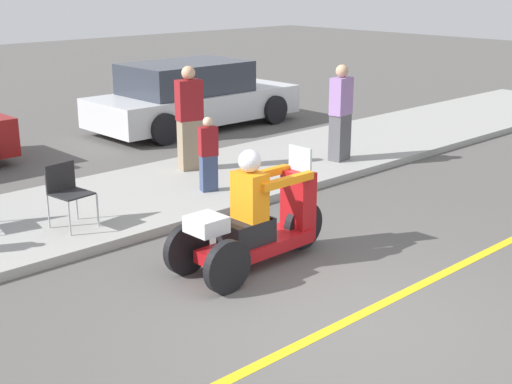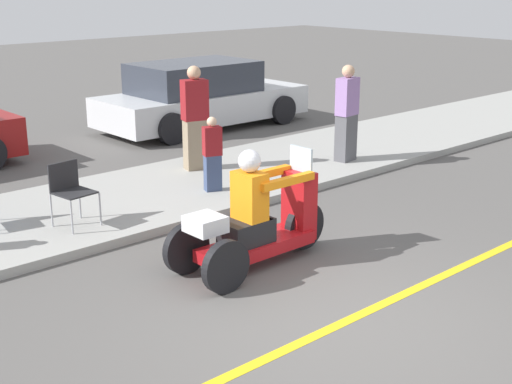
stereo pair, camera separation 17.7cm
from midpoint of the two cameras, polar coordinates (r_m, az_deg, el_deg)
ground_plane at (r=7.14m, az=7.89°, el=-10.24°), size 60.00×60.00×0.00m
lane_stripe at (r=7.35m, az=9.44°, el=-9.46°), size 24.00×0.12×0.01m
sidewalk_strip at (r=10.44m, az=-11.63°, el=-1.15°), size 28.00×2.80×0.12m
motorcycle_trike at (r=8.19m, az=0.65°, el=-2.60°), size 2.13×0.80×1.40m
spectator_by_tree at (r=10.65m, az=-3.03°, el=2.94°), size 0.31×0.24×1.13m
spectator_end_of_line at (r=12.46m, az=7.68°, el=6.11°), size 0.42×0.29×1.67m
spectator_near_curb at (r=11.83m, az=-4.47°, el=5.76°), size 0.46×0.34×1.72m
folding_chair_set_back at (r=9.46m, az=-14.17°, el=0.37°), size 0.52×0.52×0.82m
parked_car_lot_left at (r=15.80m, az=-4.16°, el=7.64°), size 4.72×2.09×1.44m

